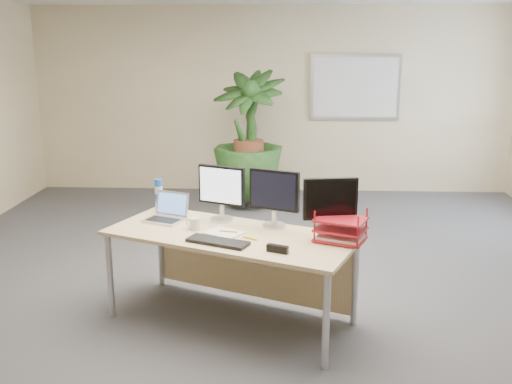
{
  "coord_description": "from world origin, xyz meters",
  "views": [
    {
      "loc": [
        0.17,
        -4.44,
        2.14
      ],
      "look_at": [
        -0.06,
        0.35,
        0.9
      ],
      "focal_mm": 40.0,
      "sensor_mm": 36.0,
      "label": 1
    }
  ],
  "objects_px": {
    "monitor_left": "(222,189)",
    "laptop": "(167,213)",
    "floor_plant": "(249,153)",
    "monitor_right": "(274,195)",
    "desk": "(237,248)"
  },
  "relations": [
    {
      "from": "monitor_left",
      "to": "monitor_right",
      "type": "relative_size",
      "value": 0.99
    },
    {
      "from": "floor_plant",
      "to": "monitor_right",
      "type": "xyz_separation_m",
      "value": [
        0.39,
        -3.1,
        0.25
      ]
    },
    {
      "from": "floor_plant",
      "to": "monitor_left",
      "type": "bearing_deg",
      "value": -90.79
    },
    {
      "from": "monitor_right",
      "to": "monitor_left",
      "type": "bearing_deg",
      "value": 160.72
    },
    {
      "from": "desk",
      "to": "monitor_right",
      "type": "relative_size",
      "value": 4.49
    },
    {
      "from": "laptop",
      "to": "monitor_left",
      "type": "bearing_deg",
      "value": 0.6
    },
    {
      "from": "monitor_left",
      "to": "laptop",
      "type": "height_order",
      "value": "monitor_left"
    },
    {
      "from": "desk",
      "to": "monitor_right",
      "type": "height_order",
      "value": "monitor_right"
    },
    {
      "from": "floor_plant",
      "to": "laptop",
      "type": "height_order",
      "value": "floor_plant"
    },
    {
      "from": "desk",
      "to": "floor_plant",
      "type": "height_order",
      "value": "floor_plant"
    },
    {
      "from": "monitor_left",
      "to": "laptop",
      "type": "bearing_deg",
      "value": -179.4
    },
    {
      "from": "laptop",
      "to": "desk",
      "type": "bearing_deg",
      "value": -21.56
    },
    {
      "from": "monitor_left",
      "to": "desk",
      "type": "bearing_deg",
      "value": -59.81
    },
    {
      "from": "desk",
      "to": "laptop",
      "type": "distance_m",
      "value": 0.67
    },
    {
      "from": "floor_plant",
      "to": "laptop",
      "type": "bearing_deg",
      "value": -99.5
    }
  ]
}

